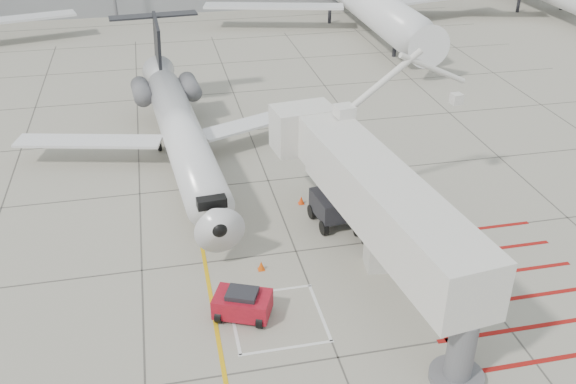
{
  "coord_description": "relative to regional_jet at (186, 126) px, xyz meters",
  "views": [
    {
      "loc": [
        -6.29,
        -23.19,
        19.42
      ],
      "look_at": [
        0.0,
        6.0,
        2.5
      ],
      "focal_mm": 40.0,
      "sensor_mm": 36.0,
      "label": 1
    }
  ],
  "objects": [
    {
      "name": "ground_plane",
      "position": [
        4.81,
        -13.32,
        -3.62
      ],
      "size": [
        260.0,
        260.0,
        0.0
      ],
      "primitive_type": "plane",
      "color": "#9D9887",
      "rests_on": "ground"
    },
    {
      "name": "jet_bridge",
      "position": [
        8.34,
        -12.99,
        0.21
      ],
      "size": [
        11.42,
        20.17,
        7.67
      ],
      "primitive_type": null,
      "rotation": [
        0.0,
        0.0,
        0.13
      ],
      "color": "silver",
      "rests_on": "ground_plane"
    },
    {
      "name": "baggage_cart",
      "position": [
        9.15,
        -8.85,
        -3.03
      ],
      "size": [
        2.06,
        1.52,
        1.18
      ],
      "primitive_type": null,
      "rotation": [
        0.0,
        0.0,
        0.19
      ],
      "color": "#56565B",
      "rests_on": "ground_plane"
    },
    {
      "name": "ground_power_unit",
      "position": [
        9.16,
        -11.53,
        -2.67
      ],
      "size": [
        2.55,
        1.67,
        1.9
      ],
      "primitive_type": null,
      "rotation": [
        0.0,
        0.0,
        -0.12
      ],
      "color": "beige",
      "rests_on": "ground_plane"
    },
    {
      "name": "pushback_tug",
      "position": [
        1.3,
        -13.83,
        -2.89
      ],
      "size": [
        2.94,
        2.44,
        1.47
      ],
      "primitive_type": null,
      "rotation": [
        0.0,
        0.0,
        -0.4
      ],
      "color": "maroon",
      "rests_on": "ground_plane"
    },
    {
      "name": "cone_side",
      "position": [
        6.22,
        -4.55,
        -3.37
      ],
      "size": [
        0.36,
        0.36,
        0.5
      ],
      "primitive_type": "cone",
      "color": "#F1410C",
      "rests_on": "ground_plane"
    },
    {
      "name": "cone_nose",
      "position": [
        2.74,
        -10.52,
        -3.38
      ],
      "size": [
        0.35,
        0.35,
        0.49
      ],
      "primitive_type": "cone",
      "color": "#DB4D0B",
      "rests_on": "ground_plane"
    },
    {
      "name": "regional_jet",
      "position": [
        0.0,
        0.0,
        0.0
      ],
      "size": [
        24.15,
        29.37,
        7.25
      ],
      "primitive_type": null,
      "rotation": [
        0.0,
        0.0,
        0.08
      ],
      "color": "silver",
      "rests_on": "ground_plane"
    }
  ]
}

